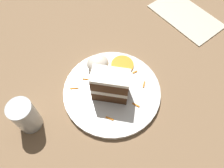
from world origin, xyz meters
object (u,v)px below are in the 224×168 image
object	(u,v)px
cake_slice	(110,85)
orange_garnish	(122,65)
plate	(112,91)
menu_card	(186,16)
drinking_glass	(26,117)
cream_dollop	(98,64)

from	to	relation	value
cake_slice	orange_garnish	size ratio (longest dim) A/B	1.61
plate	cake_slice	xyz separation A→B (m)	(0.01, 0.01, 0.06)
cake_slice	menu_card	distance (m)	0.43
orange_garnish	drinking_glass	xyz separation A→B (m)	(0.29, 0.11, 0.03)
cream_dollop	menu_card	distance (m)	0.40
plate	cream_dollop	xyz separation A→B (m)	(0.02, -0.09, 0.03)
cream_dollop	menu_card	xyz separation A→B (m)	(-0.36, -0.16, -0.04)
plate	drinking_glass	xyz separation A→B (m)	(0.24, 0.04, 0.04)
plate	cake_slice	bearing A→B (deg)	57.56
cream_dollop	orange_garnish	world-z (taller)	cream_dollop
cream_dollop	menu_card	world-z (taller)	cream_dollop
cake_slice	menu_card	xyz separation A→B (m)	(-0.35, -0.25, -0.06)
plate	cream_dollop	world-z (taller)	cream_dollop
drinking_glass	menu_card	bearing A→B (deg)	-154.28
drinking_glass	menu_card	distance (m)	0.64
orange_garnish	menu_card	distance (m)	0.33
orange_garnish	drinking_glass	size ratio (longest dim) A/B	0.69
plate	orange_garnish	distance (m)	0.09
cream_dollop	drinking_glass	xyz separation A→B (m)	(0.21, 0.12, 0.01)
plate	cream_dollop	size ratio (longest dim) A/B	4.31
cake_slice	orange_garnish	distance (m)	0.12
cake_slice	orange_garnish	bearing A→B (deg)	169.70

